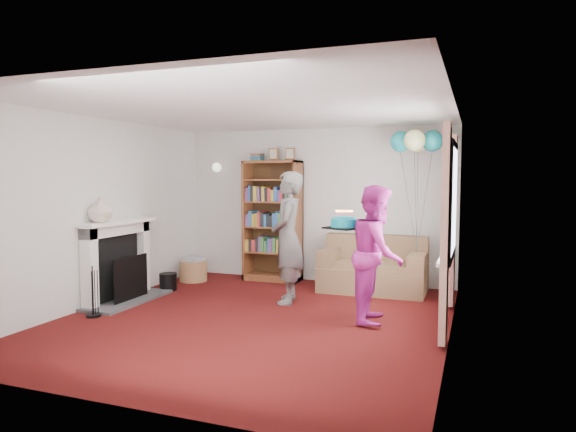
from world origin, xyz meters
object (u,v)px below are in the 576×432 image
at_px(person_striped, 288,237).
at_px(bookcase, 273,222).
at_px(sofa, 374,270).
at_px(person_magenta, 377,254).
at_px(birthday_cake, 344,223).

bearing_deg(person_striped, bookcase, -165.89).
xyz_separation_m(sofa, person_striped, (-0.97, -1.12, 0.58)).
bearing_deg(sofa, person_magenta, -78.02).
xyz_separation_m(person_magenta, birthday_cake, (-0.42, 0.07, 0.34)).
height_order(bookcase, birthday_cake, bookcase).
bearing_deg(sofa, person_striped, -130.93).
relative_size(person_striped, person_magenta, 1.10).
distance_m(sofa, person_striped, 1.59).
xyz_separation_m(person_striped, person_magenta, (1.32, -0.50, -0.08)).
relative_size(sofa, birthday_cake, 3.95).
distance_m(bookcase, person_striped, 1.56).
height_order(bookcase, sofa, bookcase).
relative_size(bookcase, person_magenta, 1.35).
height_order(sofa, person_magenta, person_magenta).
bearing_deg(person_striped, birthday_cake, 49.31).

